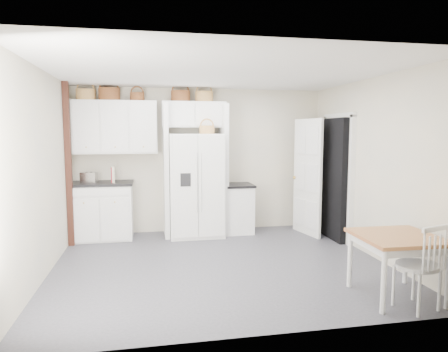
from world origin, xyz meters
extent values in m
plane|color=#39383D|center=(0.00, 0.00, 0.00)|extent=(4.50, 4.50, 0.00)
plane|color=white|center=(0.00, 0.00, 2.60)|extent=(4.50, 4.50, 0.00)
plane|color=#B3B1A7|center=(0.00, 2.00, 1.30)|extent=(4.50, 0.00, 4.50)
plane|color=#B3B1A7|center=(-2.25, 0.00, 1.30)|extent=(0.00, 4.00, 4.00)
plane|color=#B3B1A7|center=(2.25, 0.00, 1.30)|extent=(0.00, 4.00, 4.00)
cube|color=white|center=(-0.15, 1.63, 0.89)|extent=(0.92, 0.74, 1.79)
cube|color=white|center=(-1.75, 1.70, 0.47)|extent=(1.01, 0.64, 0.93)
cube|color=white|center=(0.63, 1.70, 0.42)|extent=(0.48, 0.58, 0.84)
cube|color=#A2572D|center=(1.70, -1.45, 0.35)|extent=(0.86, 0.86, 0.70)
cube|color=white|center=(1.74, -1.75, 0.45)|extent=(0.54, 0.51, 0.91)
cube|color=black|center=(-1.75, 1.70, 0.95)|extent=(1.05, 0.68, 0.04)
cube|color=black|center=(0.63, 1.70, 0.86)|extent=(0.52, 0.61, 0.04)
cube|color=silver|center=(-1.94, 1.62, 1.06)|extent=(0.29, 0.21, 0.18)
cube|color=maroon|center=(-1.56, 1.62, 1.10)|extent=(0.06, 0.17, 0.25)
cube|color=beige|center=(-1.55, 1.62, 1.11)|extent=(0.07, 0.18, 0.27)
cylinder|color=#A16745|center=(-1.97, 1.83, 2.44)|extent=(0.32, 0.32, 0.18)
cylinder|color=#562D11|center=(-1.59, 1.83, 2.45)|extent=(0.35, 0.35, 0.21)
cylinder|color=#562D11|center=(-1.12, 1.83, 2.42)|extent=(0.24, 0.24, 0.14)
cylinder|color=#562D11|center=(-0.38, 1.83, 2.44)|extent=(0.33, 0.33, 0.19)
cylinder|color=#A16745|center=(0.04, 1.83, 2.44)|extent=(0.32, 0.32, 0.18)
cylinder|color=#A16745|center=(0.04, 1.53, 1.86)|extent=(0.26, 0.26, 0.14)
cube|color=white|center=(-1.50, 1.83, 1.90)|extent=(1.40, 0.34, 0.90)
cube|color=white|center=(-0.15, 1.83, 2.12)|extent=(1.12, 0.34, 0.45)
cube|color=white|center=(-0.66, 1.70, 1.15)|extent=(0.08, 0.60, 2.30)
cube|color=white|center=(0.36, 1.70, 1.15)|extent=(0.08, 0.60, 2.30)
cube|color=black|center=(-2.20, 1.35, 1.30)|extent=(0.09, 0.09, 2.60)
cube|color=black|center=(2.16, 1.00, 1.02)|extent=(0.18, 0.85, 2.05)
cube|color=white|center=(1.80, 1.33, 1.02)|extent=(0.21, 0.79, 2.05)
camera|label=1|loc=(-0.95, -5.27, 1.81)|focal=32.00mm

